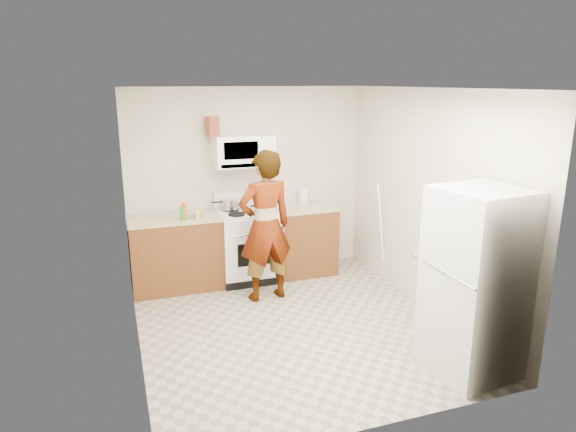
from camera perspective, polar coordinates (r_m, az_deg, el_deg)
name	(u,v)px	position (r m, az deg, el deg)	size (l,w,h in m)	color
floor	(293,325)	(5.69, 0.56, -12.04)	(3.60, 3.60, 0.00)	gray
back_wall	(248,182)	(6.92, -4.42, 3.76)	(3.20, 0.02, 2.50)	beige
right_wall	(427,202)	(5.96, 15.15, 1.49)	(0.02, 3.60, 2.50)	beige
cabinet_left	(176,254)	(6.65, -12.33, -4.13)	(1.12, 0.62, 0.90)	brown
counter_left	(174,218)	(6.52, -12.55, -0.24)	(1.14, 0.64, 0.04)	tan
cabinet_right	(303,240)	(7.04, 1.70, -2.73)	(0.80, 0.62, 0.90)	brown
counter_right	(303,207)	(6.91, 1.73, 0.97)	(0.82, 0.64, 0.04)	tan
gas_range	(248,244)	(6.79, -4.45, -3.11)	(0.76, 0.65, 1.13)	white
microwave	(244,151)	(6.65, -4.94, 7.23)	(0.76, 0.38, 0.40)	white
person	(265,226)	(6.05, -2.55, -1.16)	(0.66, 0.43, 1.82)	tan
fridge	(475,284)	(4.82, 20.06, -7.06)	(0.70, 0.70, 1.70)	white
kettle	(303,196)	(7.11, 1.73, 2.23)	(0.14, 0.14, 0.17)	silver
jug	(212,126)	(6.52, -8.43, 9.81)	(0.14, 0.14, 0.24)	brown
saucepan	(230,204)	(6.72, -6.49, 1.32)	(0.22, 0.22, 0.12)	#B0B0B5
tray	(260,210)	(6.61, -3.13, 0.64)	(0.25, 0.16, 0.05)	white
bottle_spray	(184,211)	(6.34, -11.48, 0.52)	(0.06, 0.06, 0.21)	red
bottle_hot_sauce	(197,214)	(6.32, -10.04, 0.27)	(0.05, 0.05, 0.14)	#FEA91C
bottle_green_cap	(182,214)	(6.29, -11.67, 0.24)	(0.05, 0.05, 0.17)	#218818
pot_lid	(195,216)	(6.45, -10.33, -0.05)	(0.26, 0.26, 0.01)	white
broom	(381,231)	(6.79, 10.33, -1.69)	(0.03, 0.03, 1.34)	white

